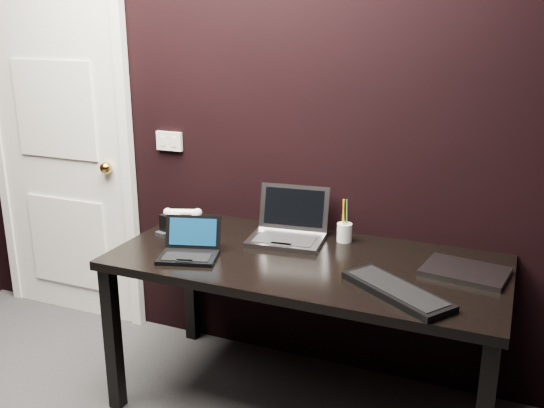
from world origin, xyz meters
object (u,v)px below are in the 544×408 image
at_px(door, 61,145).
at_px(desk_phone, 183,218).
at_px(netbook, 189,250).
at_px(silver_laptop, 288,231).
at_px(closed_laptop, 465,272).
at_px(mobile_phone, 164,228).
at_px(pen_cup, 344,232).
at_px(ext_keyboard, 397,291).
at_px(desk, 306,275).

relative_size(door, desk_phone, 10.45).
bearing_deg(netbook, silver_laptop, 48.80).
bearing_deg(closed_laptop, mobile_phone, -176.54).
bearing_deg(desk_phone, pen_cup, 5.99).
xyz_separation_m(ext_keyboard, closed_laptop, (0.22, 0.30, -0.00)).
height_order(desk, pen_cup, pen_cup).
bearing_deg(desk_phone, mobile_phone, -90.69).
height_order(desk, closed_laptop, closed_laptop).
bearing_deg(door, netbook, -25.42).
xyz_separation_m(desk, closed_laptop, (0.66, 0.09, 0.09)).
distance_m(silver_laptop, mobile_phone, 0.60).
relative_size(ext_keyboard, mobile_phone, 4.63).
relative_size(netbook, pen_cup, 1.46).
bearing_deg(mobile_phone, door, 158.15).
bearing_deg(pen_cup, ext_keyboard, -54.00).
height_order(door, netbook, door).
xyz_separation_m(netbook, closed_laptop, (1.14, 0.27, -0.02)).
xyz_separation_m(desk, pen_cup, (0.09, 0.27, 0.13)).
relative_size(desk, pen_cup, 8.24).
height_order(closed_laptop, pen_cup, pen_cup).
distance_m(door, pen_cup, 1.76).
xyz_separation_m(desk, netbook, (-0.48, -0.18, 0.11)).
relative_size(netbook, desk_phone, 1.47).
relative_size(ext_keyboard, closed_laptop, 1.31).
relative_size(netbook, closed_laptop, 0.84).
bearing_deg(closed_laptop, pen_cup, 162.51).
distance_m(silver_laptop, ext_keyboard, 0.72).
bearing_deg(closed_laptop, door, 172.99).
xyz_separation_m(closed_laptop, desk_phone, (-1.39, 0.09, 0.02)).
xyz_separation_m(door, desk_phone, (0.92, -0.19, -0.27)).
relative_size(ext_keyboard, desk_phone, 2.32).
relative_size(desk, closed_laptop, 4.71).
distance_m(netbook, closed_laptop, 1.17).
distance_m(ext_keyboard, pen_cup, 0.59).
xyz_separation_m(door, silver_laptop, (1.49, -0.19, -0.26)).
bearing_deg(pen_cup, mobile_phone, -162.33).
relative_size(silver_laptop, ext_keyboard, 0.78).
relative_size(closed_laptop, desk_phone, 1.76).
distance_m(desk_phone, pen_cup, 0.83).
xyz_separation_m(netbook, desk_phone, (-0.25, 0.36, 0.00)).
relative_size(silver_laptop, desk_phone, 1.82).
bearing_deg(mobile_phone, closed_laptop, 3.46).
bearing_deg(desk, silver_laptop, 130.40).
distance_m(silver_laptop, desk_phone, 0.57).
xyz_separation_m(silver_laptop, mobile_phone, (-0.57, -0.18, -0.01)).
relative_size(desk, netbook, 5.64).
xyz_separation_m(door, pen_cup, (1.74, -0.11, -0.26)).
xyz_separation_m(silver_laptop, closed_laptop, (0.82, -0.10, -0.03)).
distance_m(closed_laptop, desk_phone, 1.39).
height_order(ext_keyboard, pen_cup, pen_cup).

